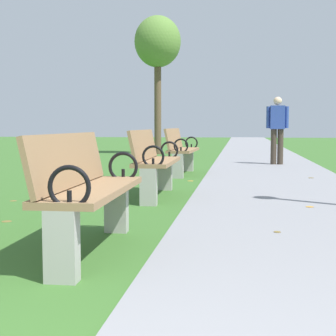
% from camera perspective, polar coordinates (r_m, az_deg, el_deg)
% --- Properties ---
extents(paved_walkway, '(2.50, 44.00, 0.02)m').
position_cam_1_polar(paved_walkway, '(18.46, 9.91, 1.78)').
color(paved_walkway, gray).
rests_on(paved_walkway, ground).
extents(park_bench_2, '(0.49, 1.61, 0.90)m').
position_cam_1_polar(park_bench_2, '(3.88, -9.05, -2.30)').
color(park_bench_2, '#93704C').
rests_on(park_bench_2, ground).
extents(park_bench_3, '(0.49, 1.60, 0.90)m').
position_cam_1_polar(park_bench_3, '(6.81, -1.60, 0.80)').
color(park_bench_3, '#93704C').
rests_on(park_bench_3, ground).
extents(park_bench_4, '(0.52, 1.61, 0.90)m').
position_cam_1_polar(park_bench_4, '(9.94, 1.44, 2.06)').
color(park_bench_4, '#93704C').
rests_on(park_bench_4, ground).
extents(tree_2, '(1.52, 1.52, 4.53)m').
position_cam_1_polar(tree_2, '(17.16, -1.17, 13.68)').
color(tree_2, brown).
rests_on(tree_2, ground).
extents(pedestrian_walking, '(0.53, 0.22, 1.62)m').
position_cam_1_polar(pedestrian_walking, '(12.55, 12.13, 4.55)').
color(pedestrian_walking, '#3D3328').
rests_on(pedestrian_walking, paved_walkway).
extents(scattered_leaves, '(4.56, 11.72, 0.02)m').
position_cam_1_polar(scattered_leaves, '(4.72, -2.53, -6.82)').
color(scattered_leaves, gold).
rests_on(scattered_leaves, ground).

